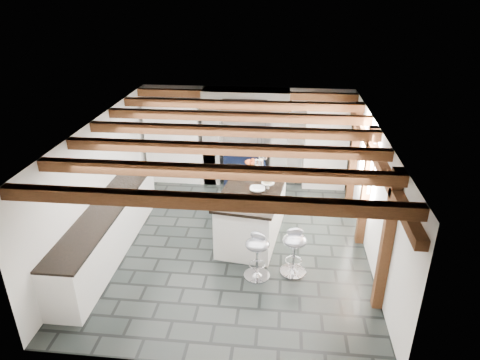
# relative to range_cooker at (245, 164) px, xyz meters

# --- Properties ---
(ground) EXTENTS (6.00, 6.00, 0.00)m
(ground) POSITION_rel_range_cooker_xyz_m (0.00, -2.68, -0.47)
(ground) COLOR black
(ground) RESTS_ON ground
(room_shell) EXTENTS (6.00, 6.03, 6.00)m
(room_shell) POSITION_rel_range_cooker_xyz_m (-0.61, -1.26, 0.60)
(room_shell) COLOR white
(room_shell) RESTS_ON ground
(range_cooker) EXTENTS (1.00, 0.63, 0.99)m
(range_cooker) POSITION_rel_range_cooker_xyz_m (0.00, 0.00, 0.00)
(range_cooker) COLOR black
(range_cooker) RESTS_ON ground
(kitchen_island) EXTENTS (1.35, 2.19, 1.36)m
(kitchen_island) POSITION_rel_range_cooker_xyz_m (0.36, -2.44, 0.06)
(kitchen_island) COLOR white
(kitchen_island) RESTS_ON ground
(bar_stool_near) EXTENTS (0.45, 0.45, 0.83)m
(bar_stool_near) POSITION_rel_range_cooker_xyz_m (1.15, -3.57, 0.05)
(bar_stool_near) COLOR silver
(bar_stool_near) RESTS_ON ground
(bar_stool_far) EXTENTS (0.53, 0.53, 0.82)m
(bar_stool_far) POSITION_rel_range_cooker_xyz_m (0.54, -3.74, 0.04)
(bar_stool_far) COLOR silver
(bar_stool_far) RESTS_ON ground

